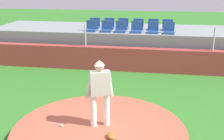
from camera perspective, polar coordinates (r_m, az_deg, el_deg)
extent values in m
plane|color=#317425|center=(7.45, -2.49, -13.06)|extent=(60.00, 60.00, 0.00)
cylinder|color=#A9523B|center=(7.39, -2.50, -12.21)|extent=(4.31, 4.31, 0.25)
cylinder|color=white|center=(7.28, -3.66, -7.93)|extent=(0.16, 0.16, 0.82)
cylinder|color=white|center=(7.32, -1.04, -7.75)|extent=(0.16, 0.16, 0.82)
cube|color=#B7B2A8|center=(7.02, -2.41, -2.59)|extent=(0.52, 0.39, 0.60)
cylinder|color=#B7B2A8|center=(7.01, -4.40, -2.97)|extent=(0.28, 0.18, 0.67)
cylinder|color=#B7B2A8|center=(7.07, -0.43, -2.74)|extent=(0.21, 0.16, 0.67)
sphere|color=tan|center=(6.89, -2.46, 0.77)|extent=(0.23, 0.23, 0.23)
cone|color=#B7B2A8|center=(6.86, -2.47, 1.41)|extent=(0.33, 0.33, 0.13)
sphere|color=white|center=(7.48, -9.81, -10.65)|extent=(0.07, 0.07, 0.07)
ellipsoid|color=brown|center=(6.90, -0.19, -12.77)|extent=(0.31, 0.36, 0.11)
cube|color=#9F3935|center=(12.42, 2.70, 2.14)|extent=(13.84, 0.40, 1.00)
cylinder|color=silver|center=(12.51, -5.23, 6.79)|extent=(0.06, 0.06, 0.95)
cylinder|color=silver|center=(12.32, 19.32, 5.71)|extent=(0.06, 0.06, 0.95)
cube|color=gray|center=(14.50, 3.72, 5.29)|extent=(13.44, 3.31, 1.46)
cube|color=#274C90|center=(13.47, -4.15, 7.73)|extent=(0.48, 0.44, 0.10)
cube|color=#274C90|center=(13.61, -4.00, 8.90)|extent=(0.48, 0.08, 0.40)
cube|color=#274C90|center=(13.34, -1.15, 7.67)|extent=(0.48, 0.44, 0.10)
cube|color=#274C90|center=(13.47, -1.01, 8.85)|extent=(0.48, 0.08, 0.40)
cube|color=#274C90|center=(13.21, 1.65, 7.57)|extent=(0.48, 0.44, 0.10)
cube|color=#274C90|center=(13.35, 1.76, 8.76)|extent=(0.48, 0.08, 0.40)
cube|color=#274C90|center=(13.16, 4.76, 7.48)|extent=(0.48, 0.44, 0.10)
cube|color=#274C90|center=(13.30, 4.85, 8.67)|extent=(0.48, 0.08, 0.40)
cube|color=#274C90|center=(13.12, 7.99, 7.34)|extent=(0.48, 0.44, 0.10)
cube|color=#274C90|center=(13.26, 8.06, 8.54)|extent=(0.48, 0.08, 0.40)
cube|color=#274C90|center=(13.08, 11.05, 7.16)|extent=(0.48, 0.44, 0.10)
cube|color=#274C90|center=(13.22, 11.09, 8.36)|extent=(0.48, 0.08, 0.40)
cube|color=#274C90|center=(14.31, -3.47, 8.32)|extent=(0.48, 0.44, 0.10)
cube|color=#274C90|center=(14.45, -3.33, 9.41)|extent=(0.48, 0.08, 0.40)
cube|color=#274C90|center=(14.17, -0.64, 8.26)|extent=(0.48, 0.44, 0.10)
cube|color=#274C90|center=(14.31, -0.52, 9.36)|extent=(0.48, 0.08, 0.40)
cube|color=#274C90|center=(14.11, 2.14, 8.20)|extent=(0.48, 0.44, 0.10)
cube|color=#274C90|center=(14.25, 2.24, 9.31)|extent=(0.48, 0.08, 0.40)
cube|color=#274C90|center=(14.01, 5.13, 8.08)|extent=(0.48, 0.44, 0.10)
cube|color=#274C90|center=(14.15, 5.21, 9.20)|extent=(0.48, 0.08, 0.40)
cube|color=#274C90|center=(13.99, 8.03, 7.96)|extent=(0.48, 0.44, 0.10)
cube|color=#274C90|center=(14.13, 8.10, 9.08)|extent=(0.48, 0.08, 0.40)
cube|color=#274C90|center=(13.98, 10.79, 7.82)|extent=(0.48, 0.44, 0.10)
cube|color=#274C90|center=(14.12, 10.84, 8.94)|extent=(0.48, 0.08, 0.40)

